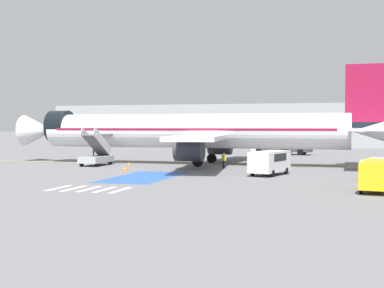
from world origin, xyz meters
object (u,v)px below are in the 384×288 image
object	(u,v)px
ground_crew_0	(284,161)
traffic_cone_2	(359,167)
boarding_stairs_forward	(97,156)
terminal_building	(221,125)
service_van_0	(378,173)
traffic_cone_1	(129,164)
fuel_tanker	(283,143)
ground_crew_2	(273,158)
ground_crew_1	(224,160)
service_van_2	(378,167)
traffic_cone_0	(125,168)
airliner	(196,131)
service_van_1	(270,161)

from	to	relation	value
ground_crew_0	traffic_cone_2	world-z (taller)	ground_crew_0
boarding_stairs_forward	terminal_building	distance (m)	62.42
service_van_0	traffic_cone_1	xyz separation A→B (m)	(-24.91, 16.91, -1.02)
fuel_tanker	traffic_cone_2	distance (m)	29.63
ground_crew_0	ground_crew_2	bearing A→B (deg)	-35.87
boarding_stairs_forward	service_van_0	distance (m)	33.47
ground_crew_1	boarding_stairs_forward	bearing A→B (deg)	-148.08
service_van_2	ground_crew_0	bearing A→B (deg)	-26.60
traffic_cone_0	traffic_cone_2	bearing A→B (deg)	18.78
service_van_0	terminal_building	bearing A→B (deg)	-61.44
service_van_2	airliner	bearing A→B (deg)	-21.58
traffic_cone_1	terminal_building	size ratio (longest dim) A/B	0.01
traffic_cone_2	terminal_building	distance (m)	67.24
ground_crew_1	traffic_cone_0	distance (m)	10.60
service_van_1	service_van_2	distance (m)	9.43
service_van_2	ground_crew_0	world-z (taller)	service_van_2
boarding_stairs_forward	airliner	bearing A→B (deg)	23.55
ground_crew_1	airliner	bearing A→B (deg)	165.81
fuel_tanker	service_van_2	size ratio (longest dim) A/B	1.77
ground_crew_2	traffic_cone_1	distance (m)	15.85
service_van_0	traffic_cone_0	distance (m)	25.05
boarding_stairs_forward	traffic_cone_2	world-z (taller)	boarding_stairs_forward
service_van_1	ground_crew_2	size ratio (longest dim) A/B	2.90
ground_crew_0	terminal_building	distance (m)	67.59
traffic_cone_1	terminal_building	distance (m)	62.61
traffic_cone_0	traffic_cone_1	bearing A→B (deg)	108.79
traffic_cone_0	traffic_cone_2	xyz separation A→B (m)	(22.17, 7.54, 0.06)
airliner	ground_crew_0	bearing A→B (deg)	-119.73
airliner	terminal_building	size ratio (longest dim) A/B	0.61
ground_crew_1	traffic_cone_2	distance (m)	13.68
service_van_2	terminal_building	size ratio (longest dim) A/B	0.07
traffic_cone_0	ground_crew_2	bearing A→B (deg)	28.14
service_van_2	ground_crew_2	xyz separation A→B (m)	(-9.66, 9.97, 0.01)
boarding_stairs_forward	service_van_2	size ratio (longest dim) A/B	0.99
service_van_1	service_van_0	bearing A→B (deg)	146.86
airliner	ground_crew_2	size ratio (longest dim) A/B	24.47
traffic_cone_0	service_van_0	bearing A→B (deg)	-24.77
airliner	traffic_cone_1	distance (m)	8.64
fuel_tanker	airliner	bearing A→B (deg)	171.26
traffic_cone_0	terminal_building	distance (m)	69.14
service_van_2	traffic_cone_2	distance (m)	10.31
boarding_stairs_forward	ground_crew_0	xyz separation A→B (m)	(21.09, -2.10, -0.02)
service_van_0	service_van_1	distance (m)	13.29
traffic_cone_2	boarding_stairs_forward	bearing A→B (deg)	-177.88
service_van_2	traffic_cone_2	size ratio (longest dim) A/B	7.70
airliner	terminal_building	world-z (taller)	airliner
traffic_cone_1	service_van_2	bearing A→B (deg)	-19.67
ground_crew_1	traffic_cone_1	xyz separation A→B (m)	(-10.76, 0.23, -0.69)
traffic_cone_1	service_van_0	bearing A→B (deg)	-34.17
ground_crew_0	fuel_tanker	bearing A→B (deg)	-55.12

